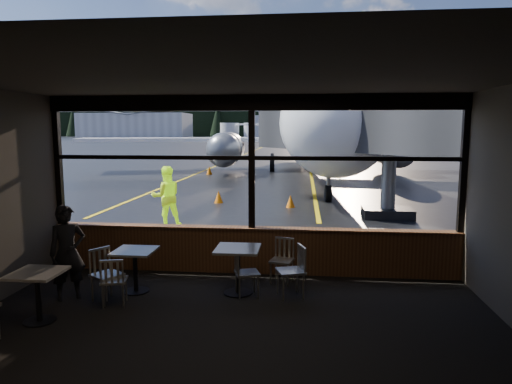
% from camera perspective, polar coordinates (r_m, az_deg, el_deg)
% --- Properties ---
extents(ground_plane, '(520.00, 520.00, 0.00)m').
position_cam_1_polar(ground_plane, '(128.80, 5.54, 6.39)').
color(ground_plane, black).
rests_on(ground_plane, ground).
extents(carpet_floor, '(8.00, 6.00, 0.01)m').
position_cam_1_polar(carpet_floor, '(6.49, -3.65, -18.03)').
color(carpet_floor, black).
rests_on(carpet_floor, ground).
extents(ceiling, '(8.00, 6.00, 0.04)m').
position_cam_1_polar(ceiling, '(5.89, -3.95, 14.26)').
color(ceiling, '#38332D').
rests_on(ceiling, ground).
extents(wall_back, '(8.00, 0.04, 3.50)m').
position_cam_1_polar(wall_back, '(3.13, -13.34, -12.63)').
color(wall_back, '#453F37').
rests_on(wall_back, ground).
extents(window_sill, '(8.00, 0.28, 0.90)m').
position_cam_1_polar(window_sill, '(9.13, -0.52, -7.39)').
color(window_sill, '#532F19').
rests_on(window_sill, ground).
extents(window_header, '(8.00, 0.18, 0.30)m').
position_cam_1_polar(window_header, '(8.83, -0.54, 11.10)').
color(window_header, black).
rests_on(window_header, ground).
extents(mullion_left, '(0.12, 0.12, 2.60)m').
position_cam_1_polar(mullion_left, '(10.08, -23.49, 3.50)').
color(mullion_left, black).
rests_on(mullion_left, ground).
extents(mullion_centre, '(0.12, 0.12, 2.60)m').
position_cam_1_polar(mullion_centre, '(8.84, -0.53, 3.63)').
color(mullion_centre, black).
rests_on(mullion_centre, ground).
extents(mullion_right, '(0.12, 0.12, 2.60)m').
position_cam_1_polar(mullion_right, '(9.27, 24.56, 3.13)').
color(mullion_right, black).
rests_on(mullion_right, ground).
extents(window_transom, '(8.00, 0.10, 0.08)m').
position_cam_1_polar(window_transom, '(8.83, -0.53, 4.28)').
color(window_transom, black).
rests_on(window_transom, ground).
extents(airliner, '(33.43, 39.31, 11.48)m').
position_cam_1_polar(airliner, '(31.03, 6.62, 13.02)').
color(airliner, white).
rests_on(airliner, ground_plane).
extents(jet_bridge, '(9.46, 11.57, 5.05)m').
position_cam_1_polar(jet_bridge, '(14.50, 16.40, 6.19)').
color(jet_bridge, '#2E2E31').
rests_on(jet_bridge, ground_plane).
extents(cafe_table_near, '(0.75, 0.75, 0.82)m').
position_cam_1_polar(cafe_table_near, '(8.02, -2.29, -9.83)').
color(cafe_table_near, gray).
rests_on(cafe_table_near, carpet_floor).
extents(cafe_table_mid, '(0.69, 0.69, 0.76)m').
position_cam_1_polar(cafe_table_mid, '(8.38, -14.84, -9.53)').
color(cafe_table_mid, gray).
rests_on(cafe_table_mid, carpet_floor).
extents(cafe_table_left, '(0.70, 0.70, 0.77)m').
position_cam_1_polar(cafe_table_left, '(7.62, -25.57, -11.76)').
color(cafe_table_left, gray).
rests_on(cafe_table_left, carpet_floor).
extents(chair_near_e, '(0.63, 0.63, 0.91)m').
position_cam_1_polar(chair_near_e, '(7.85, 4.33, -9.91)').
color(chair_near_e, '#BBB6A9').
rests_on(chair_near_e, carpet_floor).
extents(chair_near_w, '(0.57, 0.57, 0.82)m').
position_cam_1_polar(chair_near_w, '(7.88, -1.12, -10.16)').
color(chair_near_w, '#BBB6A9').
rests_on(chair_near_w, carpet_floor).
extents(chair_near_n, '(0.55, 0.55, 0.84)m').
position_cam_1_polar(chair_near_n, '(8.56, 3.24, -8.62)').
color(chair_near_n, '#B5B0A3').
rests_on(chair_near_n, carpet_floor).
extents(chair_mid_s, '(0.54, 0.54, 0.82)m').
position_cam_1_polar(chair_mid_s, '(7.86, -17.29, -10.56)').
color(chair_mid_s, beige).
rests_on(chair_mid_s, carpet_floor).
extents(chair_mid_w, '(0.68, 0.68, 0.90)m').
position_cam_1_polar(chair_mid_w, '(8.04, -18.13, -9.89)').
color(chair_mid_w, '#A8A498').
rests_on(chair_mid_w, carpet_floor).
extents(passenger, '(0.70, 0.66, 1.60)m').
position_cam_1_polar(passenger, '(8.30, -22.49, -7.02)').
color(passenger, black).
rests_on(passenger, carpet_floor).
extents(ground_crew, '(1.08, 0.99, 1.79)m').
position_cam_1_polar(ground_crew, '(13.69, -11.15, -0.57)').
color(ground_crew, '#BFF219').
rests_on(ground_crew, ground_plane).
extents(cone_nose, '(0.33, 0.33, 0.46)m').
position_cam_1_polar(cone_nose, '(16.93, 4.33, -1.16)').
color(cone_nose, '#DB6606').
rests_on(cone_nose, ground_plane).
extents(cone_wing, '(0.38, 0.38, 0.53)m').
position_cam_1_polar(cone_wing, '(29.73, -5.86, 2.71)').
color(cone_wing, '#E14007').
rests_on(cone_wing, ground_plane).
extents(hangar_left, '(45.00, 18.00, 11.00)m').
position_cam_1_polar(hangar_left, '(201.69, -14.81, 8.19)').
color(hangar_left, silver).
rests_on(hangar_left, ground_plane).
extents(hangar_mid, '(38.00, 15.00, 10.00)m').
position_cam_1_polar(hangar_mid, '(193.78, 5.72, 8.29)').
color(hangar_mid, silver).
rests_on(hangar_mid, ground_plane).
extents(hangar_right, '(50.00, 20.00, 12.00)m').
position_cam_1_polar(hangar_right, '(195.89, 23.73, 7.97)').
color(hangar_right, silver).
rests_on(hangar_right, ground_plane).
extents(fuel_tank_a, '(8.00, 8.00, 6.00)m').
position_cam_1_polar(fuel_tank_a, '(193.26, -3.31, 7.73)').
color(fuel_tank_a, silver).
rests_on(fuel_tank_a, ground_plane).
extents(fuel_tank_b, '(8.00, 8.00, 6.00)m').
position_cam_1_polar(fuel_tank_b, '(191.91, -0.33, 7.74)').
color(fuel_tank_b, silver).
rests_on(fuel_tank_b, ground_plane).
extents(fuel_tank_c, '(8.00, 8.00, 6.00)m').
position_cam_1_polar(fuel_tank_c, '(191.08, 2.68, 7.73)').
color(fuel_tank_c, silver).
rests_on(fuel_tank_c, ground_plane).
extents(treeline, '(360.00, 3.00, 12.00)m').
position_cam_1_polar(treeline, '(218.79, 5.75, 8.48)').
color(treeline, black).
rests_on(treeline, ground_plane).
extents(cone_extra, '(0.34, 0.34, 0.48)m').
position_cam_1_polar(cone_extra, '(18.00, -4.70, -0.60)').
color(cone_extra, '#F66307').
rests_on(cone_extra, ground_plane).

